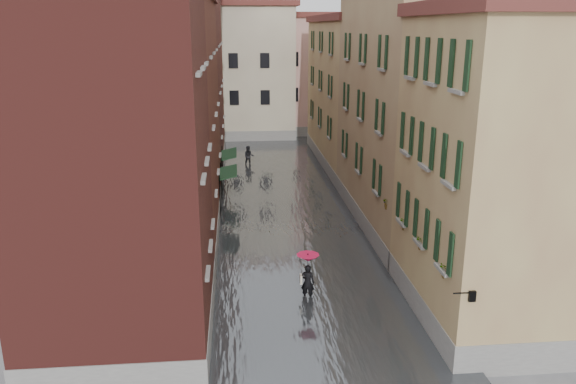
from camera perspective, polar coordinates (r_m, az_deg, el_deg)
name	(u,v)px	position (r m, az deg, el deg)	size (l,w,h in m)	color
ground	(309,299)	(24.26, 2.13, -10.82)	(120.00, 120.00, 0.00)	#5E5E61
floodwater	(283,204)	(36.20, -0.51, -1.25)	(10.00, 60.00, 0.20)	#4A4D52
building_left_near	(118,165)	(20.33, -16.89, 2.63)	(6.00, 8.00, 13.00)	maroon
building_left_mid	(159,121)	(31.03, -12.99, 7.03)	(6.00, 14.00, 12.50)	brown
building_left_far	(183,81)	(45.74, -10.67, 11.03)	(6.00, 16.00, 14.00)	maroon
building_right_near	(504,176)	(22.39, 21.05, 1.48)	(6.00, 8.00, 11.50)	#9C7550
building_right_mid	(414,113)	(32.27, 12.69, 7.84)	(6.00, 14.00, 13.00)	tan
building_right_far	(357,95)	(46.74, 7.02, 9.75)	(6.00, 16.00, 11.50)	#9C7550
building_end_cream	(234,73)	(59.55, -5.54, 11.94)	(12.00, 9.00, 13.00)	beige
building_end_pink	(317,76)	(62.22, 2.96, 11.73)	(10.00, 9.00, 12.00)	tan
awning_near	(228,173)	(34.60, -6.16, 1.89)	(1.09, 3.01, 2.80)	#16311B
awning_far	(228,155)	(39.59, -6.08, 3.76)	(1.09, 3.18, 2.80)	#16311B
wall_lantern	(471,295)	(18.81, 18.09, -9.95)	(0.71, 0.22, 0.35)	black
window_planters	(414,224)	(23.03, 12.71, -3.24)	(0.59, 8.34, 0.84)	brown
pedestrian_main	(308,272)	(23.65, 2.01, -8.16)	(0.96, 0.96, 2.06)	black
pedestrian_far	(249,156)	(46.24, -4.01, 3.62)	(0.85, 0.66, 1.74)	black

